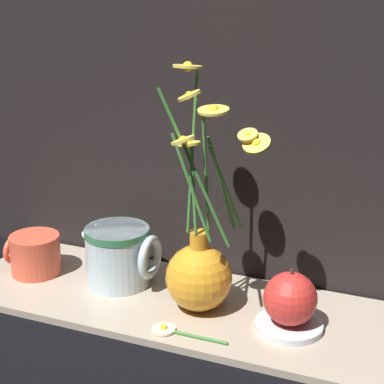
{
  "coord_description": "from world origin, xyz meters",
  "views": [
    {
      "loc": [
        0.36,
        -0.87,
        0.52
      ],
      "look_at": [
        0.01,
        0.0,
        0.2
      ],
      "focal_mm": 60.0,
      "sensor_mm": 36.0,
      "label": 1
    }
  ],
  "objects": [
    {
      "name": "ground_plane",
      "position": [
        0.0,
        0.0,
        0.0
      ],
      "size": [
        6.0,
        6.0,
        0.0
      ],
      "primitive_type": "plane",
      "color": "black"
    },
    {
      "name": "shelf",
      "position": [
        0.0,
        0.0,
        0.01
      ],
      "size": [
        0.79,
        0.26,
        0.01
      ],
      "color": "tan",
      "rests_on": "ground_plane"
    },
    {
      "name": "vase_with_flowers",
      "position": [
        0.02,
        -0.01,
        0.08
      ],
      "size": [
        0.17,
        0.17,
        0.39
      ],
      "color": "orange",
      "rests_on": "shelf"
    },
    {
      "name": "yellow_mug",
      "position": [
        -0.3,
        0.0,
        0.05
      ],
      "size": [
        0.1,
        0.09,
        0.07
      ],
      "color": "#DB5138",
      "rests_on": "shelf"
    },
    {
      "name": "ceramic_pitcher",
      "position": [
        -0.14,
        0.02,
        0.07
      ],
      "size": [
        0.14,
        0.11,
        0.11
      ],
      "color": "silver",
      "rests_on": "shelf"
    },
    {
      "name": "saucer_plate",
      "position": [
        0.17,
        -0.02,
        0.02
      ],
      "size": [
        0.1,
        0.1,
        0.01
      ],
      "color": "silver",
      "rests_on": "shelf"
    },
    {
      "name": "orange_fruit",
      "position": [
        0.17,
        -0.02,
        0.06
      ],
      "size": [
        0.08,
        0.08,
        0.09
      ],
      "color": "red",
      "rests_on": "saucer_plate"
    },
    {
      "name": "loose_daisy",
      "position": [
        0.02,
        -0.1,
        0.02
      ],
      "size": [
        0.12,
        0.04,
        0.01
      ],
      "color": "#3D7A33",
      "rests_on": "shelf"
    }
  ]
}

